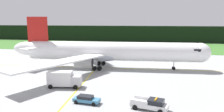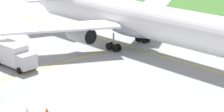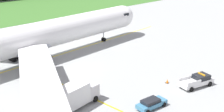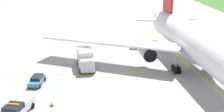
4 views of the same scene
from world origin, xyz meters
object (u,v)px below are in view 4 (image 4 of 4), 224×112
(airliner, at_px, (203,49))
(catering_truck, at_px, (85,59))
(staff_car, at_px, (37,80))
(ops_pickup_truck, at_px, (17,109))
(apron_cone, at_px, (52,104))

(airliner, distance_m, catering_truck, 19.98)
(catering_truck, xyz_separation_m, staff_car, (7.12, -7.27, -1.06))
(ops_pickup_truck, bearing_deg, staff_car, 176.46)
(catering_truck, height_order, apron_cone, catering_truck)
(ops_pickup_truck, height_order, apron_cone, ops_pickup_truck)
(ops_pickup_truck, relative_size, staff_car, 1.33)
(apron_cone, bearing_deg, catering_truck, 165.15)
(ops_pickup_truck, xyz_separation_m, catering_truck, (-17.63, 7.92, 0.85))
(airliner, height_order, ops_pickup_truck, airliner)
(staff_car, relative_size, apron_cone, 7.03)
(airliner, relative_size, ops_pickup_truck, 9.30)
(airliner, xyz_separation_m, staff_car, (1.96, -26.33, -4.09))
(ops_pickup_truck, distance_m, staff_car, 10.53)
(airliner, bearing_deg, ops_pickup_truck, -65.20)
(ops_pickup_truck, height_order, catering_truck, catering_truck)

